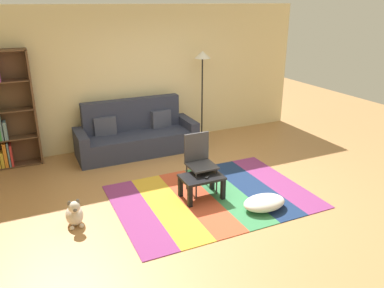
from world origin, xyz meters
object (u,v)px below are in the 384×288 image
coffee_table (202,181)px  folding_chair (199,158)px  pouf (264,203)px  tv_remote (207,176)px  dog (74,214)px  standing_lamp (202,67)px  bookshelf (0,112)px  couch (136,135)px

coffee_table → folding_chair: folding_chair is taller
pouf → coffee_table: bearing=134.6°
tv_remote → folding_chair: 0.36m
pouf → folding_chair: bearing=121.8°
tv_remote → coffee_table: bearing=173.4°
dog → standing_lamp: 3.97m
standing_lamp → tv_remote: size_ratio=12.23×
coffee_table → tv_remote: bearing=-45.9°
pouf → dog: 2.57m
bookshelf → folding_chair: size_ratio=2.24×
pouf → standing_lamp: bearing=80.6°
coffee_table → dog: (-1.82, 0.05, -0.12)m
dog → tv_remote: dog is taller
coffee_table → tv_remote: 0.12m
bookshelf → tv_remote: size_ratio=13.46×
couch → bookshelf: (-2.26, 0.28, 0.66)m
folding_chair → couch: bearing=124.4°
bookshelf → pouf: bookshelf is taller
dog → bookshelf: bearing=107.4°
standing_lamp → folding_chair: standing_lamp is taller
couch → folding_chair: couch is taller
bookshelf → couch: bearing=-7.1°
bookshelf → dog: (0.76, -2.42, -0.84)m
coffee_table → standing_lamp: (1.14, 2.31, 1.25)m
standing_lamp → tv_remote: (-1.08, -2.37, -1.16)m
bookshelf → folding_chair: 3.49m
coffee_table → folding_chair: (0.08, 0.26, 0.25)m
bookshelf → standing_lamp: 3.76m
coffee_table → dog: bearing=178.4°
tv_remote → folding_chair: size_ratio=0.17×
bookshelf → tv_remote: 3.71m
couch → folding_chair: size_ratio=2.51×
bookshelf → dog: 2.67m
tv_remote → dog: bearing=-144.2°
coffee_table → tv_remote: size_ratio=4.08×
couch → coffee_table: bearing=-81.8°
folding_chair → bookshelf: bearing=162.9°
couch → tv_remote: size_ratio=15.07×
standing_lamp → bookshelf: bearing=177.4°
coffee_table → standing_lamp: size_ratio=0.33×
couch → coffee_table: couch is taller
coffee_table → bookshelf: bearing=136.1°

